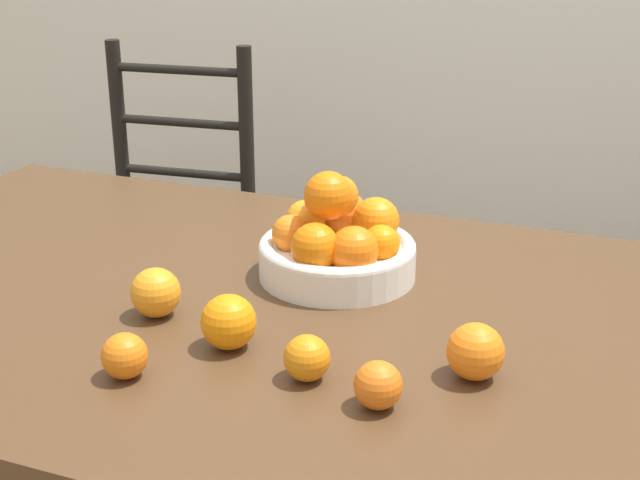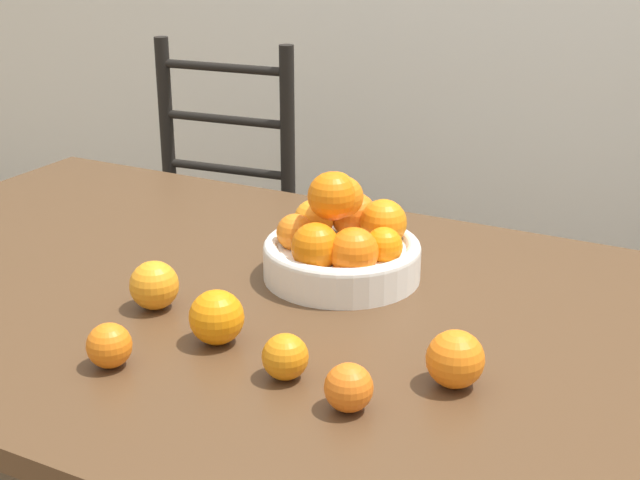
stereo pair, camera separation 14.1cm
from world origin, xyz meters
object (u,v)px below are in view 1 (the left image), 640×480
at_px(fruit_bowl, 338,242).
at_px(orange_loose_2, 125,356).
at_px(chair_left, 166,238).
at_px(orange_loose_3, 229,322).
at_px(orange_loose_0, 378,385).
at_px(orange_loose_1, 156,293).
at_px(orange_loose_5, 475,352).
at_px(orange_loose_4, 307,358).

relative_size(fruit_bowl, orange_loose_2, 4.21).
height_order(orange_loose_2, chair_left, chair_left).
bearing_deg(orange_loose_3, chair_left, 125.91).
distance_m(orange_loose_0, chair_left, 1.41).
relative_size(orange_loose_1, orange_loose_2, 1.23).
relative_size(orange_loose_0, orange_loose_2, 1.00).
distance_m(fruit_bowl, orange_loose_2, 0.45).
height_order(orange_loose_1, orange_loose_2, orange_loose_1).
bearing_deg(orange_loose_2, orange_loose_0, 8.64).
bearing_deg(fruit_bowl, orange_loose_5, -41.16).
xyz_separation_m(fruit_bowl, orange_loose_2, (-0.15, -0.42, -0.03)).
xyz_separation_m(fruit_bowl, chair_left, (-0.73, 0.64, -0.33)).
bearing_deg(orange_loose_0, orange_loose_1, 162.36).
distance_m(fruit_bowl, orange_loose_5, 0.39).
bearing_deg(orange_loose_5, orange_loose_3, -172.89).
xyz_separation_m(orange_loose_5, chair_left, (-1.02, 0.90, -0.30)).
bearing_deg(orange_loose_0, fruit_bowl, 117.40).
bearing_deg(chair_left, orange_loose_5, -46.78).
xyz_separation_m(fruit_bowl, orange_loose_1, (-0.21, -0.24, -0.02)).
height_order(orange_loose_2, orange_loose_4, same).
distance_m(orange_loose_2, orange_loose_3, 0.16).
height_order(fruit_bowl, chair_left, chair_left).
height_order(fruit_bowl, orange_loose_2, fruit_bowl).
xyz_separation_m(orange_loose_1, chair_left, (-0.53, 0.89, -0.30)).
relative_size(orange_loose_0, orange_loose_1, 0.81).
distance_m(orange_loose_3, chair_left, 1.20).
distance_m(orange_loose_0, orange_loose_2, 0.34).
xyz_separation_m(fruit_bowl, orange_loose_0, (0.19, -0.37, -0.03)).
distance_m(orange_loose_1, orange_loose_2, 0.19).
xyz_separation_m(orange_loose_4, orange_loose_5, (0.21, 0.09, 0.01)).
relative_size(orange_loose_3, orange_loose_4, 1.27).
relative_size(fruit_bowl, chair_left, 0.27).
relative_size(orange_loose_4, orange_loose_5, 0.81).
xyz_separation_m(orange_loose_0, orange_loose_3, (-0.25, 0.07, 0.01)).
distance_m(orange_loose_4, chair_left, 1.31).
bearing_deg(orange_loose_3, orange_loose_4, -17.34).
bearing_deg(chair_left, orange_loose_4, -55.83).
height_order(orange_loose_0, chair_left, chair_left).
distance_m(orange_loose_0, orange_loose_3, 0.26).
relative_size(orange_loose_1, orange_loose_5, 0.99).
height_order(fruit_bowl, orange_loose_3, fruit_bowl).
distance_m(orange_loose_2, orange_loose_4, 0.24).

